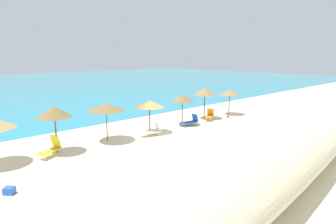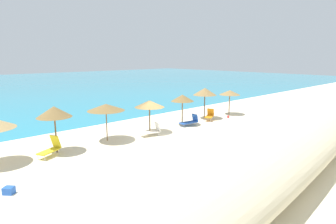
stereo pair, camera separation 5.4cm
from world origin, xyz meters
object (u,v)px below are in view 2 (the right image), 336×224
at_px(lounge_chair_0, 210,115).
at_px(lounge_chair_2, 152,131).
at_px(beach_umbrella_2, 106,107).
at_px(beach_ball, 228,117).
at_px(lounge_chair_1, 190,121).
at_px(beach_umbrella_4, 182,98).
at_px(beach_umbrella_3, 149,104).
at_px(beach_umbrella_5, 205,92).
at_px(lounge_chair_3, 51,148).
at_px(cooler_box, 9,190).
at_px(beach_umbrella_1, 54,112).
at_px(beach_umbrella_6, 230,93).

xyz_separation_m(lounge_chair_0, lounge_chair_2, (-7.08, -0.43, -0.08)).
bearing_deg(beach_umbrella_2, beach_ball, -5.90).
relative_size(lounge_chair_0, lounge_chair_2, 0.92).
bearing_deg(lounge_chair_1, lounge_chair_0, -79.05).
bearing_deg(lounge_chair_1, beach_umbrella_4, 38.74).
xyz_separation_m(beach_umbrella_3, lounge_chair_2, (-0.42, -0.76, -1.83)).
height_order(beach_umbrella_5, lounge_chair_3, beach_umbrella_5).
xyz_separation_m(beach_umbrella_5, cooler_box, (-17.36, -4.06, -2.35)).
xyz_separation_m(beach_umbrella_3, cooler_box, (-10.49, -3.58, -2.05)).
height_order(lounge_chair_1, cooler_box, lounge_chair_1).
height_order(beach_umbrella_3, lounge_chair_0, beach_umbrella_3).
xyz_separation_m(lounge_chair_0, lounge_chair_3, (-14.07, 0.22, 0.02)).
height_order(beach_umbrella_1, beach_umbrella_6, beach_umbrella_1).
bearing_deg(beach_ball, lounge_chair_1, 175.09).
bearing_deg(beach_umbrella_4, beach_umbrella_3, -178.71).
bearing_deg(lounge_chair_3, beach_umbrella_1, -77.16).
relative_size(beach_umbrella_4, lounge_chair_3, 1.69).
xyz_separation_m(lounge_chair_1, beach_ball, (4.78, -0.41, -0.23)).
relative_size(lounge_chair_3, beach_ball, 6.11).
xyz_separation_m(beach_umbrella_1, beach_umbrella_4, (10.49, -0.20, -0.21)).
relative_size(beach_umbrella_1, beach_umbrella_5, 0.99).
xyz_separation_m(lounge_chair_3, beach_ball, (16.10, -0.79, -0.36)).
bearing_deg(beach_umbrella_5, lounge_chair_1, -161.97).
relative_size(beach_umbrella_2, lounge_chair_1, 1.53).
bearing_deg(beach_umbrella_2, lounge_chair_1, -6.55).
xyz_separation_m(beach_umbrella_6, beach_ball, (-1.43, -0.94, -2.05)).
xyz_separation_m(beach_umbrella_3, lounge_chair_1, (3.91, -0.49, -1.85)).
relative_size(lounge_chair_2, beach_ball, 6.32).
height_order(beach_umbrella_4, beach_ball, beach_umbrella_4).
distance_m(lounge_chair_2, lounge_chair_3, 7.03).
xyz_separation_m(lounge_chair_2, lounge_chair_3, (-7.00, 0.65, 0.11)).
height_order(lounge_chair_0, lounge_chair_2, lounge_chair_0).
bearing_deg(cooler_box, beach_ball, 7.95).
bearing_deg(lounge_chair_1, beach_umbrella_6, -77.61).
bearing_deg(lounge_chair_2, beach_umbrella_6, -72.20).
height_order(beach_umbrella_3, beach_umbrella_4, beach_umbrella_4).
height_order(beach_umbrella_5, beach_ball, beach_umbrella_5).
xyz_separation_m(beach_umbrella_3, lounge_chair_0, (6.66, -0.33, -1.74)).
relative_size(lounge_chair_0, cooler_box, 3.50).
height_order(beach_umbrella_4, lounge_chair_2, beach_umbrella_4).
relative_size(beach_umbrella_6, lounge_chair_0, 1.68).
bearing_deg(beach_umbrella_5, lounge_chair_3, -177.65).
bearing_deg(beach_umbrella_1, beach_umbrella_3, -2.32).
xyz_separation_m(beach_umbrella_5, beach_umbrella_6, (3.24, -0.44, -0.33)).
relative_size(lounge_chair_0, lounge_chair_1, 0.86).
xyz_separation_m(beach_umbrella_5, lounge_chair_0, (-0.22, -0.80, -2.05)).
height_order(beach_umbrella_2, beach_umbrella_5, beach_umbrella_5).
relative_size(beach_umbrella_2, cooler_box, 6.21).
bearing_deg(beach_umbrella_6, beach_umbrella_5, 172.23).
height_order(lounge_chair_2, cooler_box, lounge_chair_2).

